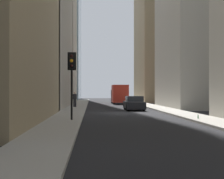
% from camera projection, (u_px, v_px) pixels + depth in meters
% --- Properties ---
extents(ground_plane, '(135.00, 135.00, 0.00)m').
position_uv_depth(ground_plane, '(124.00, 113.00, 29.42)').
color(ground_plane, black).
extents(sidewalk_right, '(90.00, 2.20, 0.14)m').
position_uv_depth(sidewalk_right, '(72.00, 112.00, 29.16)').
color(sidewalk_right, '#A8A399').
rests_on(sidewalk_right, ground_plane).
extents(sidewalk_left, '(90.00, 2.20, 0.14)m').
position_uv_depth(sidewalk_left, '(175.00, 112.00, 29.69)').
color(sidewalk_left, '#A8A399').
rests_on(sidewalk_left, ground_plane).
extents(building_left_far, '(13.89, 10.50, 33.87)m').
position_uv_depth(building_left_far, '(166.00, 8.00, 61.29)').
color(building_left_far, '#9E8966').
rests_on(building_left_far, ground_plane).
extents(building_right_far, '(12.84, 10.00, 27.12)m').
position_uv_depth(building_right_far, '(45.00, 22.00, 56.91)').
color(building_right_far, beige).
rests_on(building_right_far, ground_plane).
extents(delivery_truck, '(6.46, 2.25, 2.84)m').
position_uv_depth(delivery_truck, '(119.00, 94.00, 51.74)').
color(delivery_truck, red).
rests_on(delivery_truck, ground_plane).
extents(sedan_black, '(4.30, 1.78, 1.42)m').
position_uv_depth(sedan_black, '(134.00, 104.00, 33.66)').
color(sedan_black, black).
rests_on(sedan_black, ground_plane).
extents(traffic_light_foreground, '(0.43, 0.52, 4.13)m').
position_uv_depth(traffic_light_foreground, '(72.00, 70.00, 20.63)').
color(traffic_light_foreground, black).
rests_on(traffic_light_foreground, sidewalk_right).
extents(pedestrian, '(0.26, 0.44, 1.71)m').
position_uv_depth(pedestrian, '(75.00, 99.00, 38.06)').
color(pedestrian, black).
rests_on(pedestrian, sidewalk_right).
extents(discarded_bottle, '(0.07, 0.07, 0.27)m').
position_uv_depth(discarded_bottle, '(198.00, 117.00, 21.62)').
color(discarded_bottle, '#236033').
rests_on(discarded_bottle, sidewalk_left).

